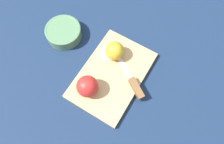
% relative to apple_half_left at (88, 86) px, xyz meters
% --- Properties ---
extents(ground_plane, '(4.00, 4.00, 0.00)m').
position_rel_apple_half_left_xyz_m(ground_plane, '(0.09, -0.04, -0.06)').
color(ground_plane, '#14233D').
extents(cutting_board, '(0.33, 0.22, 0.02)m').
position_rel_apple_half_left_xyz_m(cutting_board, '(0.09, -0.04, -0.05)').
color(cutting_board, tan).
rests_on(cutting_board, ground_plane).
extents(apple_half_left, '(0.08, 0.08, 0.08)m').
position_rel_apple_half_left_xyz_m(apple_half_left, '(0.00, 0.00, 0.00)').
color(apple_half_left, red).
rests_on(apple_half_left, cutting_board).
extents(apple_half_right, '(0.07, 0.07, 0.07)m').
position_rel_apple_half_left_xyz_m(apple_half_right, '(0.16, -0.01, -0.00)').
color(apple_half_right, gold).
rests_on(apple_half_right, cutting_board).
extents(knife, '(0.12, 0.16, 0.02)m').
position_rel_apple_half_left_xyz_m(knife, '(0.09, -0.14, -0.03)').
color(knife, silver).
rests_on(knife, cutting_board).
extents(apple_slice, '(0.06, 0.06, 0.01)m').
position_rel_apple_half_left_xyz_m(apple_slice, '(0.16, 0.01, -0.03)').
color(apple_slice, beige).
rests_on(apple_slice, cutting_board).
extents(bowl, '(0.14, 0.14, 0.05)m').
position_rel_apple_half_left_xyz_m(bowl, '(0.15, 0.21, -0.03)').
color(bowl, '#4C704C').
rests_on(bowl, ground_plane).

